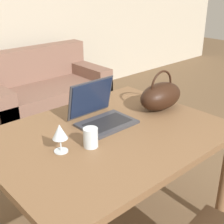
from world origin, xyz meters
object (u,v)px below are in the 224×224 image
at_px(couch, 44,95).
at_px(wine_glass, 60,133).
at_px(drinking_glass, 91,138).
at_px(laptop, 99,111).
at_px(handbag, 161,96).

xyz_separation_m(couch, wine_glass, (-1.01, -1.95, 0.59)).
bearing_deg(couch, drinking_glass, -113.18).
height_order(couch, laptop, laptop).
height_order(couch, handbag, handbag).
bearing_deg(laptop, wine_glass, -158.57).
relative_size(laptop, wine_glass, 2.15).
xyz_separation_m(couch, laptop, (-0.62, -1.80, 0.54)).
height_order(laptop, handbag, handbag).
distance_m(laptop, drinking_glass, 0.32).
bearing_deg(wine_glass, laptop, 21.43).
bearing_deg(handbag, couch, 84.48).
height_order(laptop, drinking_glass, laptop).
distance_m(couch, drinking_glass, 2.25).
bearing_deg(wine_glass, drinking_glass, -22.81).
bearing_deg(drinking_glass, handbag, 7.41).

